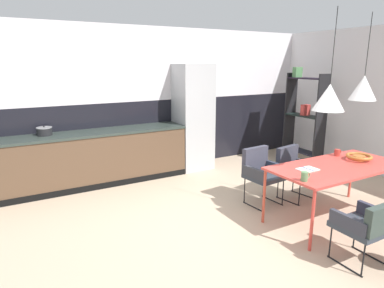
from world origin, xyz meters
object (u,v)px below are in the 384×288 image
at_px(armchair_near_window, 368,223).
at_px(pendant_lamp_over_table_far, 363,88).
at_px(fruit_bowl, 359,157).
at_px(open_book, 308,169).
at_px(armchair_far_side, 293,167).
at_px(mug_glass_clear, 305,176).
at_px(pendant_lamp_over_table_near, 329,97).
at_px(dining_table, 338,169).
at_px(refrigerator_column, 193,117).
at_px(cooking_pot, 44,131).
at_px(open_shelf_unit, 304,115).
at_px(armchair_head_of_table, 261,169).
at_px(mug_tall_blue, 337,153).

bearing_deg(armchair_near_window, pendant_lamp_over_table_far, 42.85).
relative_size(fruit_bowl, open_book, 1.38).
relative_size(armchair_far_side, armchair_near_window, 1.10).
relative_size(armchair_far_side, mug_glass_clear, 6.26).
bearing_deg(pendant_lamp_over_table_near, dining_table, 7.77).
xyz_separation_m(refrigerator_column, open_book, (0.02, -2.83, -0.25)).
bearing_deg(pendant_lamp_over_table_near, armchair_far_side, 63.08).
distance_m(open_book, mug_glass_clear, 0.44).
height_order(mug_glass_clear, pendant_lamp_over_table_far, pendant_lamp_over_table_far).
distance_m(fruit_bowl, mug_glass_clear, 1.30).
height_order(armchair_far_side, fruit_bowl, fruit_bowl).
bearing_deg(cooking_pot, open_shelf_unit, -10.90).
height_order(armchair_head_of_table, mug_glass_clear, mug_glass_clear).
height_order(dining_table, mug_tall_blue, mug_tall_blue).
distance_m(cooking_pot, open_shelf_unit, 4.86).
xyz_separation_m(mug_glass_clear, cooking_pot, (-2.33, 3.19, 0.18)).
height_order(armchair_near_window, mug_glass_clear, mug_glass_clear).
bearing_deg(armchair_far_side, cooking_pot, -43.45).
bearing_deg(mug_glass_clear, pendant_lamp_over_table_far, 10.58).
bearing_deg(open_shelf_unit, cooking_pot, -100.90).
height_order(armchair_near_window, pendant_lamp_over_table_far, pendant_lamp_over_table_far).
relative_size(armchair_near_window, armchair_head_of_table, 0.87).
height_order(open_book, pendant_lamp_over_table_far, pendant_lamp_over_table_far).
bearing_deg(armchair_head_of_table, fruit_bowl, 131.78).
height_order(armchair_near_window, pendant_lamp_over_table_near, pendant_lamp_over_table_near).
distance_m(refrigerator_column, fruit_bowl, 3.04).
distance_m(open_book, mug_tall_blue, 0.90).
relative_size(armchair_near_window, pendant_lamp_over_table_far, 0.67).
distance_m(armchair_far_side, open_shelf_unit, 2.04).
height_order(armchair_far_side, mug_tall_blue, mug_tall_blue).
bearing_deg(fruit_bowl, armchair_head_of_table, 136.93).
height_order(armchair_near_window, mug_tall_blue, mug_tall_blue).
distance_m(refrigerator_column, mug_tall_blue, 2.74).
bearing_deg(armchair_head_of_table, mug_tall_blue, 140.53).
xyz_separation_m(open_book, cooking_pot, (-2.68, 2.93, 0.22)).
relative_size(armchair_far_side, cooking_pot, 3.31).
bearing_deg(armchair_far_side, fruit_bowl, 104.98).
xyz_separation_m(mug_glass_clear, mug_tall_blue, (1.21, 0.51, -0.01)).
bearing_deg(armchair_head_of_table, mug_glass_clear, 68.16).
bearing_deg(dining_table, armchair_near_window, -125.14).
bearing_deg(pendant_lamp_over_table_far, refrigerator_column, 106.83).
relative_size(armchair_near_window, mug_tall_blue, 5.82).
relative_size(mug_glass_clear, mug_tall_blue, 1.02).
bearing_deg(open_shelf_unit, fruit_bowl, -29.55).
xyz_separation_m(armchair_head_of_table, cooking_pot, (-2.67, 2.08, 0.45)).
bearing_deg(pendant_lamp_over_table_near, open_book, 135.89).
xyz_separation_m(fruit_bowl, pendant_lamp_over_table_far, (-0.09, -0.00, 0.93)).
relative_size(dining_table, armchair_head_of_table, 2.20).
xyz_separation_m(open_shelf_unit, pendant_lamp_over_table_far, (-1.25, -2.05, 0.71)).
bearing_deg(open_book, armchair_head_of_table, 90.76).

